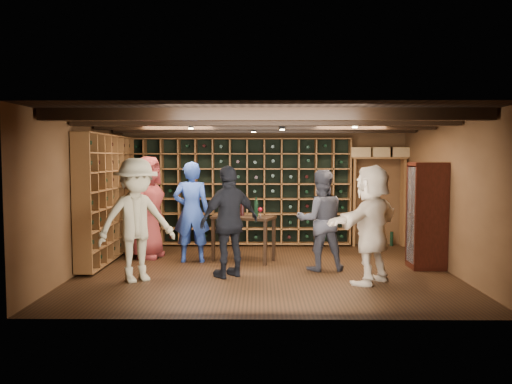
{
  "coord_description": "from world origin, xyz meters",
  "views": [
    {
      "loc": [
        -0.07,
        -8.12,
        1.87
      ],
      "look_at": [
        -0.14,
        0.2,
        1.28
      ],
      "focal_mm": 35.0,
      "sensor_mm": 36.0,
      "label": 1
    }
  ],
  "objects_px": {
    "man_blue_shirt": "(191,212)",
    "guest_khaki": "(136,220)",
    "tasting_table": "(243,221)",
    "guest_red_floral": "(148,207)",
    "guest_woman_black": "(230,222)",
    "display_cabinet": "(427,218)",
    "man_grey_suit": "(321,220)",
    "guest_beige": "(371,224)"
  },
  "relations": [
    {
      "from": "display_cabinet",
      "to": "guest_beige",
      "type": "xyz_separation_m",
      "value": [
        -1.14,
        -1.0,
        0.02
      ]
    },
    {
      "from": "man_blue_shirt",
      "to": "guest_khaki",
      "type": "height_order",
      "value": "guest_khaki"
    },
    {
      "from": "guest_woman_black",
      "to": "tasting_table",
      "type": "relative_size",
      "value": 1.45
    },
    {
      "from": "man_grey_suit",
      "to": "guest_woman_black",
      "type": "height_order",
      "value": "guest_woman_black"
    },
    {
      "from": "display_cabinet",
      "to": "man_blue_shirt",
      "type": "height_order",
      "value": "man_blue_shirt"
    },
    {
      "from": "tasting_table",
      "to": "guest_khaki",
      "type": "bearing_deg",
      "value": -116.21
    },
    {
      "from": "guest_khaki",
      "to": "guest_beige",
      "type": "distance_m",
      "value": 3.5
    },
    {
      "from": "display_cabinet",
      "to": "guest_khaki",
      "type": "relative_size",
      "value": 0.95
    },
    {
      "from": "guest_khaki",
      "to": "tasting_table",
      "type": "xyz_separation_m",
      "value": [
        1.55,
        1.47,
        -0.2
      ]
    },
    {
      "from": "man_grey_suit",
      "to": "guest_red_floral",
      "type": "relative_size",
      "value": 0.88
    },
    {
      "from": "guest_red_floral",
      "to": "guest_beige",
      "type": "relative_size",
      "value": 1.07
    },
    {
      "from": "man_blue_shirt",
      "to": "guest_woman_black",
      "type": "height_order",
      "value": "man_blue_shirt"
    },
    {
      "from": "man_grey_suit",
      "to": "tasting_table",
      "type": "height_order",
      "value": "man_grey_suit"
    },
    {
      "from": "guest_beige",
      "to": "tasting_table",
      "type": "relative_size",
      "value": 1.46
    },
    {
      "from": "tasting_table",
      "to": "display_cabinet",
      "type": "bearing_deg",
      "value": 10.42
    },
    {
      "from": "man_grey_suit",
      "to": "guest_khaki",
      "type": "height_order",
      "value": "guest_khaki"
    },
    {
      "from": "display_cabinet",
      "to": "guest_red_floral",
      "type": "height_order",
      "value": "guest_red_floral"
    },
    {
      "from": "guest_beige",
      "to": "display_cabinet",
      "type": "bearing_deg",
      "value": 174.71
    },
    {
      "from": "guest_red_floral",
      "to": "tasting_table",
      "type": "bearing_deg",
      "value": -86.85
    },
    {
      "from": "tasting_table",
      "to": "guest_red_floral",
      "type": "bearing_deg",
      "value": -168.89
    },
    {
      "from": "man_blue_shirt",
      "to": "man_grey_suit",
      "type": "distance_m",
      "value": 2.3
    },
    {
      "from": "display_cabinet",
      "to": "guest_khaki",
      "type": "distance_m",
      "value": 4.73
    },
    {
      "from": "display_cabinet",
      "to": "man_grey_suit",
      "type": "height_order",
      "value": "display_cabinet"
    },
    {
      "from": "man_blue_shirt",
      "to": "tasting_table",
      "type": "bearing_deg",
      "value": -176.79
    },
    {
      "from": "guest_woman_black",
      "to": "tasting_table",
      "type": "distance_m",
      "value": 1.22
    },
    {
      "from": "guest_beige",
      "to": "guest_woman_black",
      "type": "bearing_deg",
      "value": -55.82
    },
    {
      "from": "man_blue_shirt",
      "to": "tasting_table",
      "type": "relative_size",
      "value": 1.49
    },
    {
      "from": "man_blue_shirt",
      "to": "man_grey_suit",
      "type": "xyz_separation_m",
      "value": [
        2.22,
        -0.61,
        -0.07
      ]
    },
    {
      "from": "man_grey_suit",
      "to": "tasting_table",
      "type": "bearing_deg",
      "value": -33.71
    },
    {
      "from": "guest_woman_black",
      "to": "guest_beige",
      "type": "height_order",
      "value": "guest_beige"
    },
    {
      "from": "guest_woman_black",
      "to": "guest_khaki",
      "type": "bearing_deg",
      "value": -24.89
    },
    {
      "from": "man_blue_shirt",
      "to": "guest_khaki",
      "type": "relative_size",
      "value": 0.97
    },
    {
      "from": "guest_red_floral",
      "to": "guest_woman_black",
      "type": "height_order",
      "value": "guest_red_floral"
    },
    {
      "from": "man_grey_suit",
      "to": "guest_red_floral",
      "type": "distance_m",
      "value": 3.24
    },
    {
      "from": "display_cabinet",
      "to": "man_blue_shirt",
      "type": "distance_m",
      "value": 4.04
    },
    {
      "from": "man_blue_shirt",
      "to": "man_grey_suit",
      "type": "relative_size",
      "value": 1.08
    },
    {
      "from": "man_blue_shirt",
      "to": "tasting_table",
      "type": "height_order",
      "value": "man_blue_shirt"
    },
    {
      "from": "guest_woman_black",
      "to": "guest_khaki",
      "type": "distance_m",
      "value": 1.41
    },
    {
      "from": "guest_beige",
      "to": "tasting_table",
      "type": "bearing_deg",
      "value": -84.98
    },
    {
      "from": "guest_beige",
      "to": "man_blue_shirt",
      "type": "bearing_deg",
      "value": -73.63
    },
    {
      "from": "man_grey_suit",
      "to": "guest_red_floral",
      "type": "bearing_deg",
      "value": -23.34
    },
    {
      "from": "guest_woman_black",
      "to": "guest_khaki",
      "type": "height_order",
      "value": "guest_khaki"
    }
  ]
}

